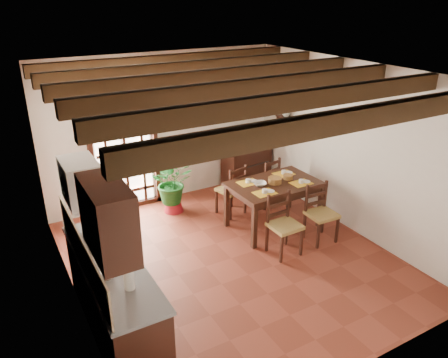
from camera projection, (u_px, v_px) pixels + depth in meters
ground_plane at (231, 258)px, 6.67m from camera, size 5.00×5.00×0.00m
room_shell at (232, 146)px, 5.95m from camera, size 4.52×5.02×2.81m
ceiling_beams at (233, 81)px, 5.60m from camera, size 4.50×4.34×0.20m
french_door at (124, 148)px, 7.79m from camera, size 1.26×0.11×2.32m
kitchen_counter at (114, 295)px, 5.12m from camera, size 0.64×2.25×1.38m
upper_cabinet at (108, 219)px, 3.96m from camera, size 0.35×0.80×0.70m
range_hood at (81, 182)px, 5.01m from camera, size 0.38×0.60×0.54m
counter_items at (107, 257)px, 5.00m from camera, size 0.50×1.43×0.25m
dining_table at (274, 189)px, 7.32m from camera, size 1.52×1.00×0.81m
chair_near_left at (284, 236)px, 6.70m from camera, size 0.46×0.44×0.97m
chair_near_right at (320, 224)px, 7.05m from camera, size 0.46×0.44×0.96m
chair_far_left at (231, 198)px, 7.91m from camera, size 0.53×0.51×0.96m
chair_far_right at (265, 190)px, 8.26m from camera, size 0.52×0.51×0.94m
table_setting at (275, 178)px, 7.24m from camera, size 1.09×0.73×0.10m
table_bowl at (260, 184)px, 7.18m from camera, size 0.28×0.28×0.05m
sideboard at (246, 166)px, 9.03m from camera, size 1.04×0.57×0.85m
crt_tv at (247, 138)px, 8.79m from camera, size 0.47×0.44×0.34m
fuse_box at (234, 101)px, 8.64m from camera, size 0.25×0.03×0.32m
plant_pot at (174, 206)px, 8.06m from camera, size 0.36×0.36×0.22m
potted_plant at (172, 183)px, 7.88m from camera, size 2.28×2.11×2.09m
wall_shelf at (286, 119)px, 8.32m from camera, size 0.20×0.42×0.20m
shelf_vase at (286, 112)px, 8.26m from camera, size 0.15×0.15×0.15m
shelf_flowers at (287, 101)px, 8.18m from camera, size 0.14×0.14×0.36m
framed_picture at (291, 91)px, 8.14m from camera, size 0.03×0.32×0.32m
pendant_lamp at (275, 107)px, 6.85m from camera, size 0.36×0.36×0.84m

